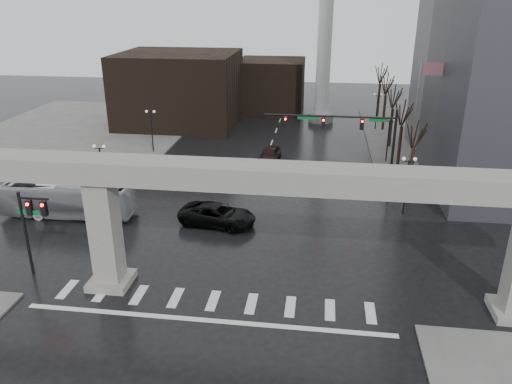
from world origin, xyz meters
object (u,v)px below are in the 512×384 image
at_px(signal_mast_arm, 352,132).
at_px(pickup_truck, 217,215).
at_px(far_car, 270,154).
at_px(city_bus, 67,199).

height_order(signal_mast_arm, pickup_truck, signal_mast_arm).
xyz_separation_m(signal_mast_arm, pickup_truck, (-10.92, -9.08, -4.96)).
bearing_deg(far_car, city_bus, -125.37).
bearing_deg(far_car, signal_mast_arm, -36.13).
height_order(pickup_truck, city_bus, city_bus).
relative_size(pickup_truck, far_car, 1.30).
bearing_deg(far_car, pickup_truck, -91.45).
distance_m(signal_mast_arm, pickup_truck, 15.04).
relative_size(pickup_truck, city_bus, 0.56).
bearing_deg(city_bus, signal_mast_arm, -70.96).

